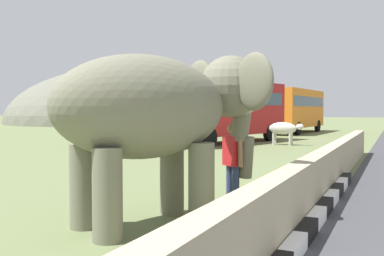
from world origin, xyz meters
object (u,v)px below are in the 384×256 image
Objects in this scene: person_handler at (233,160)px; bus_orange at (294,107)px; elephant at (162,110)px; bus_red at (225,106)px; cow_near at (283,129)px; cow_mid at (233,127)px.

person_handler is 0.17× the size of bus_orange.
elephant is 18.06m from bus_red.
bus_orange is at bearing 9.51° from person_handler.
bus_orange reaches higher than cow_near.
cow_mid is (1.22, -0.03, -1.21)m from bus_red.
person_handler is 0.86× the size of cow_mid.
elephant is at bearing -173.47° from cow_near.
cow_near is at bearing 9.65° from person_handler.
cow_near is at bearing 6.53° from elephant.
elephant is 2.02m from person_handler.
bus_orange reaches higher than cow_mid.
elephant is at bearing -162.86° from bus_red.
cow_near is at bearing -170.66° from bus_orange.
bus_orange is 11.62m from cow_mid.
elephant is at bearing -172.27° from bus_orange.
person_handler is 28.75m from bus_orange.
bus_red is 3.57m from cow_near.
bus_red and bus_orange have the same top height.
elephant is 0.41× the size of bus_red.
cow_near is at bearing -110.98° from cow_mid.
person_handler is 15.79m from cow_near.
bus_red is at bearing 17.14° from elephant.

